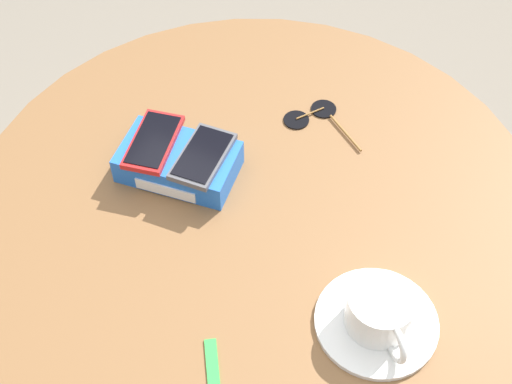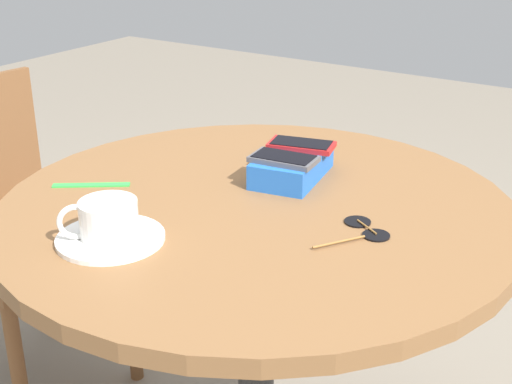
% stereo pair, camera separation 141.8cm
% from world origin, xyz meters
% --- Properties ---
extents(round_table, '(0.90, 0.90, 0.75)m').
position_xyz_m(round_table, '(0.00, 0.00, 0.61)').
color(round_table, '#2D2D2D').
rests_on(round_table, ground_plane).
extents(phone_box, '(0.20, 0.14, 0.05)m').
position_xyz_m(phone_box, '(-0.14, -0.01, 0.77)').
color(phone_box, blue).
rests_on(phone_box, round_table).
extents(phone_red, '(0.09, 0.14, 0.01)m').
position_xyz_m(phone_red, '(-0.18, -0.01, 0.80)').
color(phone_red, red).
rests_on(phone_red, phone_box).
extents(phone_gray, '(0.08, 0.13, 0.01)m').
position_xyz_m(phone_gray, '(-0.09, -0.00, 0.80)').
color(phone_gray, '#515156').
rests_on(phone_gray, phone_box).
extents(saucer, '(0.17, 0.17, 0.01)m').
position_xyz_m(saucer, '(0.25, -0.11, 0.75)').
color(saucer, white).
rests_on(saucer, round_table).
extents(coffee_cup, '(0.10, 0.10, 0.06)m').
position_xyz_m(coffee_cup, '(0.25, -0.11, 0.79)').
color(coffee_cup, white).
rests_on(coffee_cup, saucer).
extents(lanyard_strap, '(0.10, 0.12, 0.00)m').
position_xyz_m(lanyard_strap, '(0.10, -0.30, 0.75)').
color(lanyard_strap, green).
rests_on(lanyard_strap, round_table).
extents(sunglasses, '(0.15, 0.09, 0.01)m').
position_xyz_m(sunglasses, '(0.00, 0.21, 0.75)').
color(sunglasses, black).
rests_on(sunglasses, round_table).
extents(chair_near_window, '(0.43, 0.43, 0.82)m').
position_xyz_m(chair_near_window, '(-0.08, -0.80, 0.43)').
color(chair_near_window, brown).
rests_on(chair_near_window, ground_plane).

